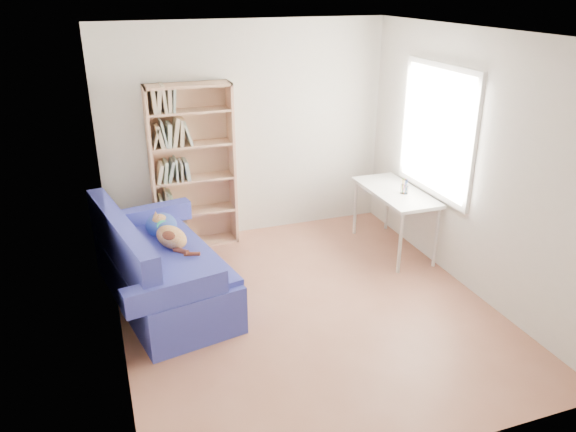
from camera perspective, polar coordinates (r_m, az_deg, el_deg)
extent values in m
plane|color=#965943|center=(5.63, 1.83, -9.29)|extent=(4.00, 4.00, 0.00)
cube|color=silver|center=(6.88, -4.15, 8.53)|extent=(3.50, 0.04, 2.60)
cube|color=silver|center=(3.45, 14.36, -7.35)|extent=(3.50, 0.04, 2.60)
cube|color=silver|center=(4.74, -18.07, 0.75)|extent=(0.04, 4.00, 2.60)
cube|color=silver|center=(5.90, 18.10, 5.02)|extent=(0.04, 4.00, 2.60)
cube|color=white|center=(4.79, 2.24, 18.12)|extent=(3.50, 4.00, 0.04)
cube|color=white|center=(6.31, 15.05, 8.38)|extent=(0.01, 1.20, 1.30)
cube|color=navy|center=(5.77, -12.45, -6.25)|extent=(1.25, 2.04, 0.48)
cube|color=navy|center=(5.54, -16.58, -2.51)|extent=(0.53, 1.90, 0.47)
cube|color=navy|center=(6.41, -13.79, 0.04)|extent=(0.91, 0.34, 0.21)
cube|color=navy|center=(4.85, -11.34, -7.45)|extent=(0.91, 0.34, 0.21)
cube|color=navy|center=(5.66, -12.47, -3.93)|extent=(1.20, 1.89, 0.05)
ellipsoid|color=#314CA1|center=(6.09, -12.75, -0.90)|extent=(0.33, 0.36, 0.25)
ellipsoid|color=#A45212|center=(5.74, -11.76, -2.11)|extent=(0.37, 0.52, 0.19)
ellipsoid|color=silver|center=(5.88, -11.30, -1.70)|extent=(0.20, 0.23, 0.12)
ellipsoid|color=#3C1910|center=(5.67, -12.04, -1.97)|extent=(0.21, 0.27, 0.09)
sphere|color=#A45212|center=(6.03, -12.07, -0.42)|extent=(0.17, 0.17, 0.17)
cone|color=#A45212|center=(6.03, -12.39, 0.37)|extent=(0.08, 0.09, 0.08)
cone|color=#A45212|center=(5.96, -12.28, 0.10)|extent=(0.08, 0.08, 0.08)
cylinder|color=#23B075|center=(5.96, -11.98, -0.93)|extent=(0.14, 0.08, 0.13)
cylinder|color=#3C1910|center=(5.51, -11.54, -3.62)|extent=(0.15, 0.18, 0.06)
cube|color=tan|center=(6.60, -13.67, 4.34)|extent=(0.03, 0.30, 1.94)
cube|color=tan|center=(6.75, -5.71, 5.29)|extent=(0.03, 0.30, 1.94)
cube|color=tan|center=(6.43, -10.22, 12.95)|extent=(0.97, 0.30, 0.03)
cube|color=tan|center=(7.01, -9.14, -2.62)|extent=(0.97, 0.30, 0.03)
cube|color=tan|center=(6.79, -9.87, 5.17)|extent=(0.97, 0.02, 1.94)
cube|color=silver|center=(6.62, 10.88, 2.42)|extent=(0.55, 1.21, 0.04)
cylinder|color=silver|center=(7.31, 10.06, 1.30)|extent=(0.04, 0.04, 0.71)
cylinder|color=silver|center=(6.45, 14.82, -2.13)|extent=(0.04, 0.04, 0.71)
cylinder|color=silver|center=(7.10, 6.86, 0.86)|extent=(0.04, 0.04, 0.71)
cylinder|color=silver|center=(6.22, 11.33, -2.75)|extent=(0.04, 0.04, 0.71)
cylinder|color=white|center=(6.52, 11.74, 2.71)|extent=(0.09, 0.09, 0.10)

